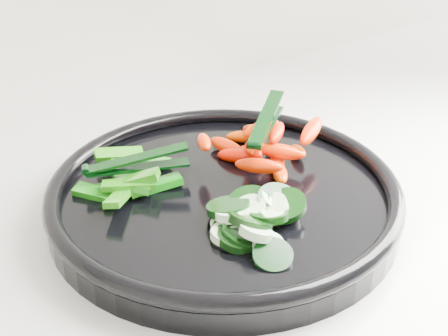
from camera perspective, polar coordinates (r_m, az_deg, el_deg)
veggie_tray at (r=0.66m, az=0.00°, el=-2.60°), size 0.47×0.47×0.04m
cucumber_pile at (r=0.60m, az=2.37°, el=-4.89°), size 0.12×0.12×0.04m
carrot_pile at (r=0.71m, az=3.59°, el=1.95°), size 0.16×0.14×0.05m
pepper_pile at (r=0.67m, az=-8.49°, el=-1.14°), size 0.12×0.12×0.04m
tong_carrot at (r=0.70m, az=3.81°, el=4.13°), size 0.10×0.08×0.02m
tong_pepper at (r=0.67m, az=-8.20°, el=0.43°), size 0.11×0.06×0.02m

